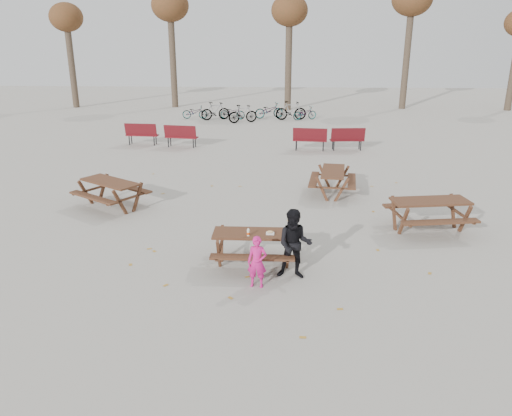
{
  "coord_description": "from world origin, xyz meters",
  "views": [
    {
      "loc": [
        0.56,
        -10.19,
        4.91
      ],
      "look_at": [
        0.0,
        1.0,
        1.0
      ],
      "focal_mm": 35.0,
      "sensor_mm": 36.0,
      "label": 1
    }
  ],
  "objects_px": {
    "main_picnic_table": "(254,240)",
    "picnic_table_east": "(429,215)",
    "child": "(257,262)",
    "food_tray": "(270,233)",
    "adult": "(295,244)",
    "picnic_table_far": "(333,182)",
    "soda_bottle": "(248,233)",
    "picnic_table_north": "(111,194)"
  },
  "relations": [
    {
      "from": "food_tray",
      "to": "picnic_table_far",
      "type": "distance_m",
      "value": 5.81
    },
    {
      "from": "child",
      "to": "picnic_table_far",
      "type": "xyz_separation_m",
      "value": [
        2.14,
        6.42,
        -0.16
      ]
    },
    {
      "from": "main_picnic_table",
      "to": "picnic_table_east",
      "type": "relative_size",
      "value": 0.91
    },
    {
      "from": "main_picnic_table",
      "to": "child",
      "type": "xyz_separation_m",
      "value": [
        0.12,
        -1.03,
        -0.04
      ]
    },
    {
      "from": "picnic_table_far",
      "to": "picnic_table_east",
      "type": "bearing_deg",
      "value": -137.22
    },
    {
      "from": "child",
      "to": "picnic_table_north",
      "type": "bearing_deg",
      "value": 139.89
    },
    {
      "from": "soda_bottle",
      "to": "picnic_table_far",
      "type": "distance_m",
      "value": 6.09
    },
    {
      "from": "picnic_table_east",
      "to": "picnic_table_far",
      "type": "relative_size",
      "value": 1.09
    },
    {
      "from": "adult",
      "to": "picnic_table_east",
      "type": "height_order",
      "value": "adult"
    },
    {
      "from": "picnic_table_north",
      "to": "picnic_table_far",
      "type": "height_order",
      "value": "picnic_table_north"
    },
    {
      "from": "adult",
      "to": "picnic_table_north",
      "type": "relative_size",
      "value": 0.8
    },
    {
      "from": "soda_bottle",
      "to": "picnic_table_north",
      "type": "relative_size",
      "value": 0.09
    },
    {
      "from": "food_tray",
      "to": "adult",
      "type": "xyz_separation_m",
      "value": [
        0.52,
        -0.5,
        -0.03
      ]
    },
    {
      "from": "child",
      "to": "picnic_table_far",
      "type": "bearing_deg",
      "value": 77.45
    },
    {
      "from": "main_picnic_table",
      "to": "child",
      "type": "height_order",
      "value": "child"
    },
    {
      "from": "main_picnic_table",
      "to": "soda_bottle",
      "type": "height_order",
      "value": "soda_bottle"
    },
    {
      "from": "child",
      "to": "adult",
      "type": "relative_size",
      "value": 0.72
    },
    {
      "from": "main_picnic_table",
      "to": "picnic_table_east",
      "type": "distance_m",
      "value": 5.02
    },
    {
      "from": "soda_bottle",
      "to": "adult",
      "type": "height_order",
      "value": "adult"
    },
    {
      "from": "food_tray",
      "to": "picnic_table_north",
      "type": "xyz_separation_m",
      "value": [
        -4.81,
        3.78,
        -0.38
      ]
    },
    {
      "from": "main_picnic_table",
      "to": "picnic_table_north",
      "type": "xyz_separation_m",
      "value": [
        -4.45,
        3.7,
        -0.17
      ]
    },
    {
      "from": "adult",
      "to": "picnic_table_north",
      "type": "height_order",
      "value": "adult"
    },
    {
      "from": "child",
      "to": "picnic_table_east",
      "type": "relative_size",
      "value": 0.55
    },
    {
      "from": "child",
      "to": "food_tray",
      "type": "bearing_deg",
      "value": 81.61
    },
    {
      "from": "main_picnic_table",
      "to": "food_tray",
      "type": "relative_size",
      "value": 10.0
    },
    {
      "from": "food_tray",
      "to": "picnic_table_east",
      "type": "height_order",
      "value": "picnic_table_east"
    },
    {
      "from": "picnic_table_east",
      "to": "soda_bottle",
      "type": "bearing_deg",
      "value": -160.71
    },
    {
      "from": "main_picnic_table",
      "to": "soda_bottle",
      "type": "distance_m",
      "value": 0.34
    },
    {
      "from": "food_tray",
      "to": "soda_bottle",
      "type": "distance_m",
      "value": 0.49
    },
    {
      "from": "picnic_table_north",
      "to": "child",
      "type": "bearing_deg",
      "value": -12.29
    },
    {
      "from": "food_tray",
      "to": "soda_bottle",
      "type": "relative_size",
      "value": 1.06
    },
    {
      "from": "child",
      "to": "adult",
      "type": "distance_m",
      "value": 0.91
    },
    {
      "from": "adult",
      "to": "picnic_table_east",
      "type": "relative_size",
      "value": 0.77
    },
    {
      "from": "picnic_table_east",
      "to": "picnic_table_far",
      "type": "height_order",
      "value": "picnic_table_east"
    },
    {
      "from": "picnic_table_east",
      "to": "picnic_table_north",
      "type": "bearing_deg",
      "value": 161.84
    },
    {
      "from": "main_picnic_table",
      "to": "picnic_table_far",
      "type": "bearing_deg",
      "value": 67.27
    },
    {
      "from": "soda_bottle",
      "to": "picnic_table_east",
      "type": "relative_size",
      "value": 0.09
    },
    {
      "from": "picnic_table_east",
      "to": "picnic_table_far",
      "type": "bearing_deg",
      "value": 116.28
    },
    {
      "from": "main_picnic_table",
      "to": "adult",
      "type": "distance_m",
      "value": 1.07
    },
    {
      "from": "main_picnic_table",
      "to": "picnic_table_far",
      "type": "xyz_separation_m",
      "value": [
        2.26,
        5.4,
        -0.2
      ]
    },
    {
      "from": "child",
      "to": "adult",
      "type": "xyz_separation_m",
      "value": [
        0.76,
        0.45,
        0.21
      ]
    },
    {
      "from": "soda_bottle",
      "to": "adult",
      "type": "relative_size",
      "value": 0.11
    }
  ]
}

